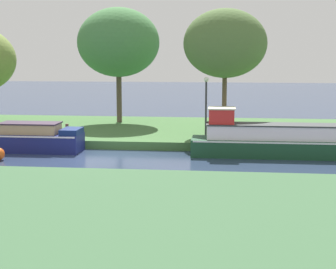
{
  "coord_description": "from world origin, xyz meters",
  "views": [
    {
      "loc": [
        5.52,
        -23.09,
        4.64
      ],
      "look_at": [
        2.78,
        1.2,
        0.9
      ],
      "focal_mm": 58.17,
      "sensor_mm": 36.0,
      "label": 1
    }
  ],
  "objects_px": {
    "willow_tree_centre": "(118,42)",
    "mooring_post_near": "(67,131)",
    "navy_narrowboat": "(37,138)",
    "willow_tree_right": "(225,44)",
    "forest_barge": "(300,142)",
    "lamp_post": "(206,99)"
  },
  "relations": [
    {
      "from": "willow_tree_centre",
      "to": "mooring_post_near",
      "type": "height_order",
      "value": "willow_tree_centre"
    },
    {
      "from": "navy_narrowboat",
      "to": "willow_tree_right",
      "type": "distance_m",
      "value": 10.64
    },
    {
      "from": "forest_barge",
      "to": "willow_tree_centre",
      "type": "distance_m",
      "value": 13.32
    },
    {
      "from": "willow_tree_centre",
      "to": "mooring_post_near",
      "type": "xyz_separation_m",
      "value": [
        -1.28,
        -6.53,
        -4.4
      ]
    },
    {
      "from": "navy_narrowboat",
      "to": "forest_barge",
      "type": "bearing_deg",
      "value": 0.0
    },
    {
      "from": "navy_narrowboat",
      "to": "lamp_post",
      "type": "bearing_deg",
      "value": 20.13
    },
    {
      "from": "mooring_post_near",
      "to": "lamp_post",
      "type": "bearing_deg",
      "value": 12.46
    },
    {
      "from": "navy_narrowboat",
      "to": "willow_tree_right",
      "type": "relative_size",
      "value": 0.65
    },
    {
      "from": "navy_narrowboat",
      "to": "mooring_post_near",
      "type": "relative_size",
      "value": 5.77
    },
    {
      "from": "navy_narrowboat",
      "to": "mooring_post_near",
      "type": "xyz_separation_m",
      "value": [
        1.06,
        1.37,
        0.16
      ]
    },
    {
      "from": "willow_tree_centre",
      "to": "forest_barge",
      "type": "bearing_deg",
      "value": -39.05
    },
    {
      "from": "forest_barge",
      "to": "lamp_post",
      "type": "relative_size",
      "value": 3.42
    },
    {
      "from": "willow_tree_right",
      "to": "mooring_post_near",
      "type": "xyz_separation_m",
      "value": [
        -7.62,
        -2.88,
        -4.28
      ]
    },
    {
      "from": "willow_tree_centre",
      "to": "willow_tree_right",
      "type": "relative_size",
      "value": 1.06
    },
    {
      "from": "forest_barge",
      "to": "willow_tree_right",
      "type": "distance_m",
      "value": 6.97
    },
    {
      "from": "navy_narrowboat",
      "to": "willow_tree_centre",
      "type": "relative_size",
      "value": 0.62
    },
    {
      "from": "lamp_post",
      "to": "willow_tree_centre",
      "type": "bearing_deg",
      "value": 137.24
    },
    {
      "from": "navy_narrowboat",
      "to": "willow_tree_centre",
      "type": "height_order",
      "value": "willow_tree_centre"
    },
    {
      "from": "forest_barge",
      "to": "willow_tree_centre",
      "type": "height_order",
      "value": "willow_tree_centre"
    },
    {
      "from": "willow_tree_right",
      "to": "mooring_post_near",
      "type": "distance_m",
      "value": 9.2
    },
    {
      "from": "lamp_post",
      "to": "mooring_post_near",
      "type": "height_order",
      "value": "lamp_post"
    },
    {
      "from": "forest_barge",
      "to": "willow_tree_right",
      "type": "bearing_deg",
      "value": 128.64
    }
  ]
}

